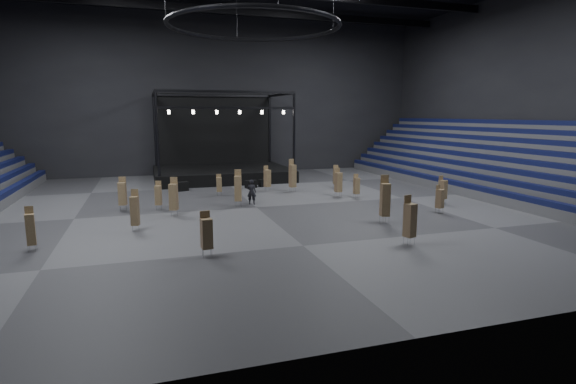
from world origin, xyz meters
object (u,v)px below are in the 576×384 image
object	(u,v)px
chair_stack_9	(292,175)
chair_stack_14	(174,196)
flight_case_left	(181,186)
chair_stack_6	(440,198)
stage	(221,165)
chair_stack_8	(31,229)
chair_stack_3	(158,195)
chair_stack_10	(219,184)
chair_stack_0	(338,182)
chair_stack_7	(410,219)
flight_case_right	(264,183)
chair_stack_13	(385,199)
man_center	(252,192)
chair_stack_1	(443,189)
crew_member	(386,193)
chair_stack_5	(336,176)
flight_case_mid	(251,184)
chair_stack_15	(135,210)
chair_stack_4	(206,233)
chair_stack_11	(357,185)
chair_stack_12	(238,188)
chair_stack_16	(267,178)
chair_stack_2	(122,193)

from	to	relation	value
chair_stack_9	chair_stack_14	bearing A→B (deg)	-162.03
flight_case_left	chair_stack_6	world-z (taller)	chair_stack_6
chair_stack_6	stage	bearing A→B (deg)	94.17
chair_stack_6	chair_stack_8	size ratio (longest dim) A/B	0.87
chair_stack_3	chair_stack_10	world-z (taller)	chair_stack_3
chair_stack_14	chair_stack_0	bearing A→B (deg)	34.51
chair_stack_7	chair_stack_14	distance (m)	15.87
flight_case_right	chair_stack_13	bearing A→B (deg)	-77.79
chair_stack_6	man_center	size ratio (longest dim) A/B	1.03
chair_stack_1	chair_stack_3	bearing A→B (deg)	148.03
chair_stack_13	crew_member	xyz separation A→B (m)	(3.24, 5.41, -0.66)
chair_stack_5	chair_stack_13	distance (m)	13.83
flight_case_mid	chair_stack_5	distance (m)	8.10
flight_case_right	chair_stack_13	size ratio (longest dim) A/B	0.34
chair_stack_0	chair_stack_6	distance (m)	9.05
chair_stack_3	chair_stack_15	distance (m)	6.14
chair_stack_4	chair_stack_6	distance (m)	17.65
chair_stack_3	stage	bearing A→B (deg)	79.36
chair_stack_0	chair_stack_9	world-z (taller)	chair_stack_9
chair_stack_8	man_center	bearing A→B (deg)	23.69
chair_stack_11	chair_stack_12	distance (m)	10.06
flight_case_mid	chair_stack_16	xyz separation A→B (m)	(1.01, -2.27, 0.86)
flight_case_mid	chair_stack_9	distance (m)	4.66
chair_stack_2	chair_stack_6	world-z (taller)	chair_stack_2
flight_case_mid	chair_stack_11	xyz separation A→B (m)	(7.17, -7.88, 0.71)
chair_stack_6	chair_stack_0	bearing A→B (deg)	93.69
chair_stack_16	chair_stack_9	bearing A→B (deg)	-48.92
chair_stack_4	chair_stack_10	xyz separation A→B (m)	(3.24, 16.54, -0.21)
flight_case_right	chair_stack_12	distance (m)	9.83
chair_stack_5	chair_stack_2	bearing A→B (deg)	-155.83
chair_stack_7	chair_stack_16	xyz separation A→B (m)	(-2.81, 18.72, -0.16)
flight_case_left	chair_stack_7	size ratio (longest dim) A/B	0.46
stage	crew_member	size ratio (longest dim) A/B	7.74
chair_stack_5	crew_member	size ratio (longest dim) A/B	1.21
chair_stack_8	chair_stack_5	bearing A→B (deg)	22.30
chair_stack_6	chair_stack_11	world-z (taller)	chair_stack_11
chair_stack_1	chair_stack_5	size ratio (longest dim) A/B	1.02
chair_stack_4	chair_stack_14	bearing A→B (deg)	87.70
flight_case_mid	man_center	xyz separation A→B (m)	(-1.72, -7.76, 0.61)
chair_stack_3	chair_stack_11	world-z (taller)	chair_stack_3
chair_stack_11	chair_stack_15	world-z (taller)	chair_stack_15
chair_stack_5	chair_stack_9	bearing A→B (deg)	-161.09
chair_stack_2	chair_stack_6	bearing A→B (deg)	-9.46
chair_stack_0	chair_stack_2	world-z (taller)	chair_stack_2
chair_stack_14	chair_stack_11	bearing A→B (deg)	29.67
chair_stack_0	chair_stack_11	world-z (taller)	chair_stack_0
flight_case_mid	chair_stack_12	size ratio (longest dim) A/B	0.38
chair_stack_16	chair_stack_6	bearing A→B (deg)	-75.90
chair_stack_1	chair_stack_16	world-z (taller)	chair_stack_16
chair_stack_6	chair_stack_13	xyz separation A→B (m)	(-5.13, -1.36, 0.49)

